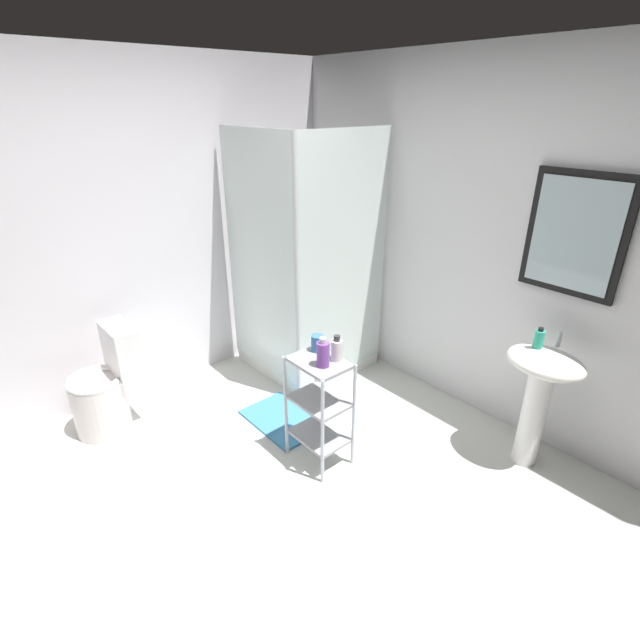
% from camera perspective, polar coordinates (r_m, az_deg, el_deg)
% --- Properties ---
extents(ground_plane, '(4.20, 4.20, 0.02)m').
position_cam_1_polar(ground_plane, '(2.95, -5.06, -22.78)').
color(ground_plane, silver).
extents(wall_back, '(4.20, 0.14, 2.50)m').
position_cam_1_polar(wall_back, '(3.51, 19.53, 8.36)').
color(wall_back, silver).
rests_on(wall_back, ground_plane).
extents(wall_left, '(0.10, 4.20, 2.50)m').
position_cam_1_polar(wall_left, '(3.79, -22.86, 8.94)').
color(wall_left, silver).
rests_on(wall_left, ground_plane).
extents(shower_stall, '(0.92, 0.92, 2.00)m').
position_cam_1_polar(shower_stall, '(4.04, -1.80, -0.06)').
color(shower_stall, white).
rests_on(shower_stall, ground_plane).
extents(pedestal_sink, '(0.46, 0.37, 0.81)m').
position_cam_1_polar(pedestal_sink, '(3.23, 24.89, -7.17)').
color(pedestal_sink, white).
rests_on(pedestal_sink, ground_plane).
extents(sink_faucet, '(0.03, 0.03, 0.10)m').
position_cam_1_polar(sink_faucet, '(3.20, 26.72, -2.06)').
color(sink_faucet, silver).
rests_on(sink_faucet, pedestal_sink).
extents(toilet, '(0.37, 0.49, 0.76)m').
position_cam_1_polar(toilet, '(3.71, -24.33, -7.57)').
color(toilet, white).
rests_on(toilet, ground_plane).
extents(storage_cart, '(0.38, 0.28, 0.74)m').
position_cam_1_polar(storage_cart, '(3.03, -0.10, -9.91)').
color(storage_cart, silver).
rests_on(storage_cart, ground_plane).
extents(hand_soap_bottle, '(0.06, 0.06, 0.13)m').
position_cam_1_polar(hand_soap_bottle, '(3.14, 24.79, -2.05)').
color(hand_soap_bottle, '#2DBC99').
rests_on(hand_soap_bottle, pedestal_sink).
extents(conditioner_bottle_purple, '(0.08, 0.08, 0.19)m').
position_cam_1_polar(conditioner_bottle_purple, '(2.78, 0.37, -4.05)').
color(conditioner_bottle_purple, purple).
rests_on(conditioner_bottle_purple, storage_cart).
extents(lotion_bottle_white, '(0.07, 0.07, 0.16)m').
position_cam_1_polar(lotion_bottle_white, '(2.85, 2.02, -3.56)').
color(lotion_bottle_white, white).
rests_on(lotion_bottle_white, storage_cart).
extents(rinse_cup, '(0.08, 0.08, 0.11)m').
position_cam_1_polar(rinse_cup, '(2.96, -0.34, -2.80)').
color(rinse_cup, '#3870B2').
rests_on(rinse_cup, storage_cart).
extents(bath_mat, '(0.60, 0.40, 0.02)m').
position_cam_1_polar(bath_mat, '(3.62, -4.50, -11.82)').
color(bath_mat, teal).
rests_on(bath_mat, ground_plane).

